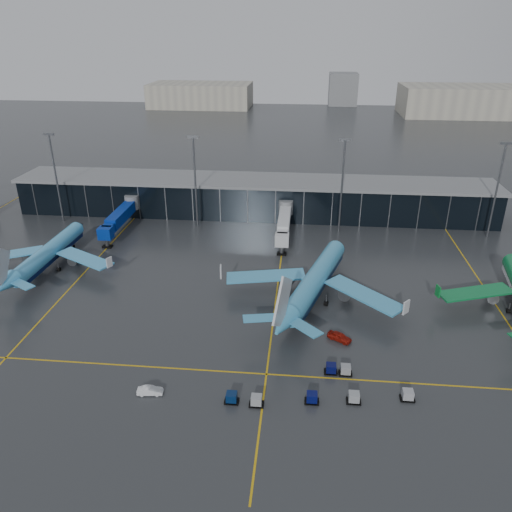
# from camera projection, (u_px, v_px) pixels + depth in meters

# --- Properties ---
(ground) EXTENTS (600.00, 600.00, 0.00)m
(ground) POSITION_uv_depth(u_px,v_px,m) (221.00, 322.00, 96.17)
(ground) COLOR #282B2D
(ground) RESTS_ON ground
(terminal_pier) EXTENTS (142.00, 17.00, 10.70)m
(terminal_pier) POSITION_uv_depth(u_px,v_px,m) (254.00, 196.00, 149.94)
(terminal_pier) COLOR black
(terminal_pier) RESTS_ON ground
(jet_bridges) EXTENTS (94.00, 27.50, 7.20)m
(jet_bridges) POSITION_uv_depth(u_px,v_px,m) (120.00, 217.00, 136.26)
(jet_bridges) COLOR #595B60
(jet_bridges) RESTS_ON ground
(flood_masts) EXTENTS (203.00, 0.50, 25.50)m
(flood_masts) POSITION_uv_depth(u_px,v_px,m) (268.00, 181.00, 135.13)
(flood_masts) COLOR #595B60
(flood_masts) RESTS_ON ground
(distant_hangars) EXTENTS (260.00, 71.00, 22.00)m
(distant_hangars) POSITION_uv_depth(u_px,v_px,m) (360.00, 98.00, 332.11)
(distant_hangars) COLOR #B2AD99
(distant_hangars) RESTS_ON ground
(taxi_lines) EXTENTS (220.00, 120.00, 0.02)m
(taxi_lines) POSITION_uv_depth(u_px,v_px,m) (276.00, 297.00, 104.86)
(taxi_lines) COLOR gold
(taxi_lines) RESTS_ON ground
(airliner_arkefly) EXTENTS (35.76, 40.55, 12.27)m
(airliner_arkefly) POSITION_uv_depth(u_px,v_px,m) (48.00, 243.00, 115.64)
(airliner_arkefly) COLOR #45AAE4
(airliner_arkefly) RESTS_ON ground
(airliner_klm_near) EXTENTS (51.05, 54.69, 13.85)m
(airliner_klm_near) POSITION_uv_depth(u_px,v_px,m) (316.00, 268.00, 101.88)
(airliner_klm_near) COLOR #3E9DCE
(airliner_klm_near) RESTS_ON ground
(baggage_carts) EXTENTS (28.81, 10.35, 1.70)m
(baggage_carts) POSITION_uv_depth(u_px,v_px,m) (320.00, 390.00, 77.08)
(baggage_carts) COLOR black
(baggage_carts) RESTS_ON ground
(mobile_airstair) EXTENTS (3.12, 3.74, 3.45)m
(mobile_airstair) POSITION_uv_depth(u_px,v_px,m) (304.00, 303.00, 101.27)
(mobile_airstair) COLOR silver
(mobile_airstair) RESTS_ON ground
(service_van_red) EXTENTS (4.78, 3.92, 1.54)m
(service_van_red) POSITION_uv_depth(u_px,v_px,m) (339.00, 337.00, 90.23)
(service_van_red) COLOR maroon
(service_van_red) RESTS_ON ground
(service_van_white) EXTENTS (4.10, 1.85, 1.31)m
(service_van_white) POSITION_uv_depth(u_px,v_px,m) (150.00, 391.00, 77.03)
(service_van_white) COLOR silver
(service_van_white) RESTS_ON ground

